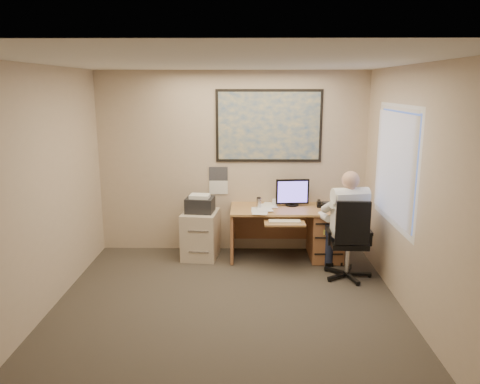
{
  "coord_description": "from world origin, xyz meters",
  "views": [
    {
      "loc": [
        0.2,
        -4.66,
        2.47
      ],
      "look_at": [
        0.13,
        1.3,
        1.12
      ],
      "focal_mm": 35.0,
      "sensor_mm": 36.0,
      "label": 1
    }
  ],
  "objects_px": {
    "desk": "(309,228)",
    "filing_cabinet": "(201,230)",
    "office_chair": "(349,255)",
    "person": "(349,225)"
  },
  "relations": [
    {
      "from": "desk",
      "to": "filing_cabinet",
      "type": "distance_m",
      "value": 1.59
    },
    {
      "from": "desk",
      "to": "filing_cabinet",
      "type": "relative_size",
      "value": 1.68
    },
    {
      "from": "filing_cabinet",
      "to": "office_chair",
      "type": "xyz_separation_m",
      "value": [
        2.01,
        -0.78,
        -0.09
      ]
    },
    {
      "from": "person",
      "to": "filing_cabinet",
      "type": "bearing_deg",
      "value": 151.19
    },
    {
      "from": "filing_cabinet",
      "to": "office_chair",
      "type": "distance_m",
      "value": 2.15
    },
    {
      "from": "office_chair",
      "to": "desk",
      "type": "bearing_deg",
      "value": 120.16
    },
    {
      "from": "office_chair",
      "to": "person",
      "type": "relative_size",
      "value": 0.77
    },
    {
      "from": "filing_cabinet",
      "to": "person",
      "type": "bearing_deg",
      "value": -12.54
    },
    {
      "from": "desk",
      "to": "person",
      "type": "height_order",
      "value": "person"
    },
    {
      "from": "desk",
      "to": "office_chair",
      "type": "bearing_deg",
      "value": -62.01
    }
  ]
}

